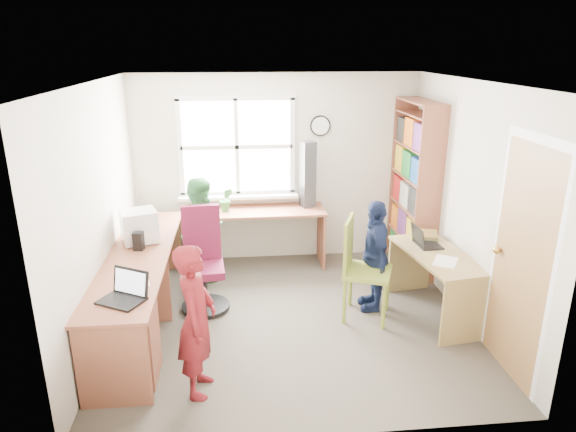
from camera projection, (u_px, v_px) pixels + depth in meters
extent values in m
cube|color=#3F3931|center=(290.00, 320.00, 5.35)|extent=(3.60, 3.40, 0.02)
cube|color=white|center=(291.00, 81.00, 4.58)|extent=(3.60, 3.40, 0.02)
cube|color=beige|center=(277.00, 169.00, 6.58)|extent=(3.60, 0.02, 2.40)
cube|color=beige|center=(318.00, 289.00, 3.35)|extent=(3.60, 0.02, 2.40)
cube|color=beige|center=(98.00, 215.00, 4.79)|extent=(0.02, 3.40, 2.40)
cube|color=beige|center=(470.00, 204.00, 5.14)|extent=(0.02, 3.40, 2.40)
cube|color=white|center=(237.00, 147.00, 6.41)|extent=(1.40, 0.01, 1.20)
cube|color=white|center=(237.00, 147.00, 6.41)|extent=(1.48, 0.04, 1.28)
cube|color=#997042|center=(520.00, 265.00, 4.21)|extent=(0.02, 0.82, 2.00)
sphere|color=gold|center=(496.00, 250.00, 4.51)|extent=(0.07, 0.07, 0.07)
cylinder|color=black|center=(320.00, 126.00, 6.43)|extent=(0.26, 0.03, 0.26)
cylinder|color=white|center=(320.00, 126.00, 6.41)|extent=(0.22, 0.01, 0.22)
cube|color=brown|center=(139.00, 256.00, 5.06)|extent=(0.60, 2.70, 0.03)
cube|color=brown|center=(259.00, 211.00, 6.43)|extent=(1.65, 0.56, 0.03)
cube|color=brown|center=(142.00, 290.00, 5.18)|extent=(0.56, 0.03, 0.72)
cube|color=brown|center=(113.00, 368.00, 3.94)|extent=(0.56, 0.03, 0.72)
cube|color=brown|center=(160.00, 242.00, 6.43)|extent=(0.56, 0.03, 0.72)
cube|color=brown|center=(321.00, 237.00, 6.62)|extent=(0.03, 0.52, 0.72)
cube|color=brown|center=(123.00, 341.00, 4.29)|extent=(0.54, 0.45, 0.72)
cube|color=#A38951|center=(438.00, 255.00, 5.24)|extent=(0.72, 1.27, 0.03)
cube|color=#A38951|center=(466.00, 312.00, 4.81)|extent=(0.51, 0.10, 0.66)
cube|color=#A38951|center=(409.00, 264.00, 5.88)|extent=(0.51, 0.10, 0.66)
cube|color=brown|center=(429.00, 199.00, 5.81)|extent=(0.30, 0.02, 2.10)
cube|color=brown|center=(402.00, 178.00, 6.75)|extent=(0.30, 0.02, 2.10)
cube|color=brown|center=(421.00, 101.00, 5.95)|extent=(0.30, 1.00, 0.02)
cube|color=brown|center=(408.00, 262.00, 6.60)|extent=(0.30, 1.00, 0.02)
cube|color=brown|center=(410.00, 236.00, 6.48)|extent=(0.30, 1.00, 0.02)
cube|color=brown|center=(413.00, 207.00, 6.36)|extent=(0.30, 1.00, 0.02)
cube|color=brown|center=(415.00, 177.00, 6.24)|extent=(0.30, 1.00, 0.02)
cube|color=brown|center=(418.00, 147.00, 6.12)|extent=(0.30, 1.00, 0.02)
cube|color=brown|center=(420.00, 114.00, 6.00)|extent=(0.30, 1.00, 0.02)
cube|color=#AF1A19|center=(417.00, 261.00, 6.27)|extent=(0.25, 0.28, 0.27)
cube|color=#194E96|center=(409.00, 250.00, 6.57)|extent=(0.25, 0.30, 0.29)
cube|color=#1E7D2F|center=(401.00, 241.00, 6.85)|extent=(0.25, 0.26, 0.30)
cube|color=gold|center=(420.00, 232.00, 6.15)|extent=(0.25, 0.28, 0.30)
cube|color=#6E327D|center=(411.00, 222.00, 6.45)|extent=(0.25, 0.30, 0.32)
cube|color=orange|center=(403.00, 216.00, 6.73)|extent=(0.25, 0.26, 0.29)
cube|color=#252525|center=(422.00, 201.00, 6.02)|extent=(0.25, 0.28, 0.32)
cube|color=beige|center=(413.00, 195.00, 6.33)|extent=(0.25, 0.30, 0.29)
cube|color=#AF1A19|center=(406.00, 188.00, 6.61)|extent=(0.25, 0.26, 0.30)
cube|color=#194E96|center=(425.00, 171.00, 5.91)|extent=(0.25, 0.28, 0.29)
cube|color=#1E7D2F|center=(416.00, 164.00, 6.21)|extent=(0.25, 0.30, 0.30)
cube|color=gold|center=(408.00, 158.00, 6.49)|extent=(0.25, 0.26, 0.32)
cube|color=#6E327D|center=(428.00, 137.00, 5.78)|extent=(0.25, 0.28, 0.30)
cube|color=orange|center=(418.00, 132.00, 6.08)|extent=(0.25, 0.30, 0.32)
cube|color=#252525|center=(410.00, 129.00, 6.37)|extent=(0.25, 0.26, 0.29)
cylinder|color=black|center=(206.00, 306.00, 5.54)|extent=(0.56, 0.56, 0.05)
cylinder|color=black|center=(205.00, 289.00, 5.48)|extent=(0.06, 0.06, 0.39)
cube|color=#5A102A|center=(204.00, 270.00, 5.41)|extent=(0.46, 0.46, 0.08)
cube|color=#5A102A|center=(201.00, 232.00, 5.48)|extent=(0.41, 0.11, 0.61)
cylinder|color=olive|center=(344.00, 301.00, 5.19)|extent=(0.05, 0.05, 0.50)
cylinder|color=olive|center=(384.00, 306.00, 5.09)|extent=(0.05, 0.05, 0.50)
cylinder|color=olive|center=(350.00, 284.00, 5.56)|extent=(0.05, 0.05, 0.50)
cylinder|color=olive|center=(387.00, 289.00, 5.46)|extent=(0.05, 0.05, 0.50)
cube|color=olive|center=(368.00, 272.00, 5.24)|extent=(0.60, 0.60, 0.04)
cube|color=olive|center=(348.00, 244.00, 5.21)|extent=(0.19, 0.42, 0.55)
cube|color=white|center=(141.00, 241.00, 5.37)|extent=(0.31, 0.28, 0.02)
cube|color=white|center=(139.00, 226.00, 5.32)|extent=(0.43, 0.41, 0.33)
cube|color=#3F72F2|center=(156.00, 224.00, 5.39)|extent=(0.10, 0.26, 0.24)
cube|color=black|center=(121.00, 301.00, 4.12)|extent=(0.42, 0.39, 0.02)
cube|color=black|center=(131.00, 282.00, 4.20)|extent=(0.33, 0.22, 0.23)
cube|color=white|center=(130.00, 282.00, 4.19)|extent=(0.28, 0.18, 0.18)
cube|color=black|center=(428.00, 244.00, 5.45)|extent=(0.25, 0.33, 0.02)
cube|color=black|center=(418.00, 236.00, 5.40)|extent=(0.07, 0.32, 0.21)
cube|color=#3F72F2|center=(419.00, 236.00, 5.40)|extent=(0.05, 0.28, 0.17)
cube|color=black|center=(139.00, 241.00, 5.15)|extent=(0.11, 0.11, 0.19)
cube|color=black|center=(147.00, 223.00, 5.70)|extent=(0.10, 0.10, 0.17)
cube|color=black|center=(308.00, 175.00, 6.43)|extent=(0.21, 0.19, 0.83)
cube|color=red|center=(424.00, 235.00, 5.66)|extent=(0.34, 0.34, 0.05)
cube|color=white|center=(136.00, 281.00, 4.49)|extent=(0.27, 0.33, 0.00)
cube|color=white|center=(445.00, 261.00, 5.04)|extent=(0.33, 0.36, 0.00)
imported|color=#2F7536|center=(226.00, 199.00, 6.34)|extent=(0.17, 0.15, 0.30)
imported|color=maroon|center=(197.00, 321.00, 4.06)|extent=(0.36, 0.50, 1.29)
imported|color=#33803F|center=(204.00, 234.00, 5.84)|extent=(0.77, 0.81, 1.33)
imported|color=#141F40|center=(375.00, 255.00, 5.41)|extent=(0.33, 0.72, 1.21)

